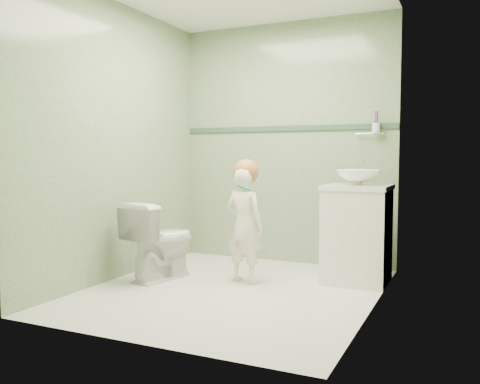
% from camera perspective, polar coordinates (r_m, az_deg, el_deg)
% --- Properties ---
extents(ground, '(2.50, 2.50, 0.00)m').
position_cam_1_polar(ground, '(4.07, -0.90, -11.15)').
color(ground, white).
rests_on(ground, ground).
extents(room_shell, '(2.50, 2.54, 2.40)m').
position_cam_1_polar(room_shell, '(3.93, -0.92, 5.98)').
color(room_shell, gray).
rests_on(room_shell, ground).
extents(trim_stripe, '(2.20, 0.02, 0.05)m').
position_cam_1_polar(trim_stripe, '(5.08, 5.17, 7.21)').
color(trim_stripe, '#32503B').
rests_on(trim_stripe, room_shell).
extents(vanity, '(0.52, 0.50, 0.80)m').
position_cam_1_polar(vanity, '(4.38, 13.15, -4.83)').
color(vanity, silver).
rests_on(vanity, ground).
extents(counter, '(0.54, 0.52, 0.04)m').
position_cam_1_polar(counter, '(4.34, 13.23, 0.53)').
color(counter, white).
rests_on(counter, vanity).
extents(basin, '(0.37, 0.37, 0.13)m').
position_cam_1_polar(basin, '(4.33, 13.25, 1.64)').
color(basin, white).
rests_on(basin, counter).
extents(faucet, '(0.03, 0.13, 0.18)m').
position_cam_1_polar(faucet, '(4.51, 13.73, 2.74)').
color(faucet, silver).
rests_on(faucet, counter).
extents(cup_holder, '(0.26, 0.07, 0.21)m').
position_cam_1_polar(cup_holder, '(4.80, 15.11, 7.04)').
color(cup_holder, silver).
rests_on(cup_holder, room_shell).
extents(toilet, '(0.49, 0.73, 0.68)m').
position_cam_1_polar(toilet, '(4.45, -8.99, -5.41)').
color(toilet, white).
rests_on(toilet, ground).
extents(toddler, '(0.39, 0.29, 0.97)m').
position_cam_1_polar(toddler, '(4.24, 0.51, -3.83)').
color(toddler, white).
rests_on(toddler, ground).
extents(hair_cap, '(0.22, 0.22, 0.22)m').
position_cam_1_polar(hair_cap, '(4.23, 0.65, 2.29)').
color(hair_cap, '#A86A37').
rests_on(hair_cap, toddler).
extents(teal_toothbrush, '(0.11, 0.14, 0.08)m').
position_cam_1_polar(teal_toothbrush, '(4.07, 0.39, 0.52)').
color(teal_toothbrush, '#09875A').
rests_on(teal_toothbrush, toddler).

